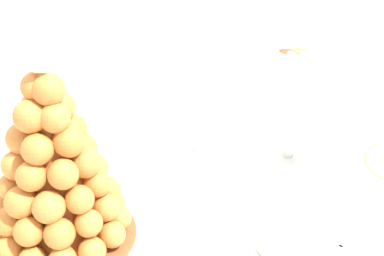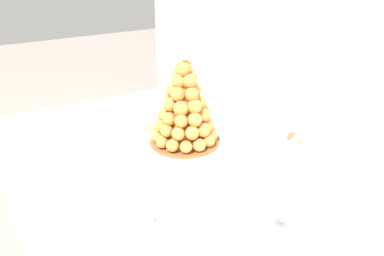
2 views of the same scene
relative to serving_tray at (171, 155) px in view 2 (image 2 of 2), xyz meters
name	(u,v)px [view 2 (image 2 of 2)]	position (x,y,z in m)	size (l,w,h in m)	color
buffet_table	(200,207)	(0.18, 0.00, -0.09)	(1.64, 0.97, 0.78)	brown
serving_tray	(171,155)	(0.00, 0.00, 0.00)	(0.59, 0.42, 0.02)	white
croquembouche	(184,108)	(-0.05, 0.08, 0.13)	(0.24, 0.24, 0.33)	brown
dessert_cup_left	(104,134)	(-0.22, -0.15, 0.03)	(0.06, 0.06, 0.05)	silver
dessert_cup_mid_left	(130,160)	(0.00, -0.15, 0.03)	(0.06, 0.06, 0.06)	silver
dessert_cup_centre	(166,192)	(0.21, -0.13, 0.03)	(0.05, 0.05, 0.06)	silver
creme_brulee_ramekin	(155,131)	(-0.17, 0.03, 0.02)	(0.09, 0.09, 0.02)	white
macaron_goblet	(287,172)	(0.44, 0.07, 0.14)	(0.14, 0.14, 0.25)	white
wine_glass	(229,101)	(-0.05, 0.27, 0.12)	(0.07, 0.07, 0.17)	silver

